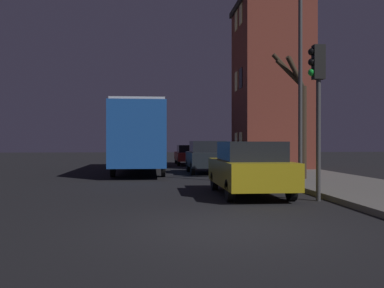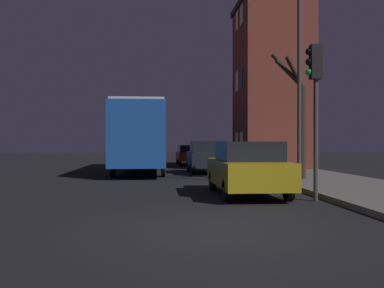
% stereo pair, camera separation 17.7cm
% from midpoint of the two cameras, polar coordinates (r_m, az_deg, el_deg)
% --- Properties ---
extents(ground_plane, '(120.00, 120.00, 0.00)m').
position_cam_midpoint_polar(ground_plane, '(7.86, 4.02, -11.09)').
color(ground_plane, black).
extents(brick_building, '(3.95, 4.60, 9.30)m').
position_cam_midpoint_polar(brick_building, '(24.76, 10.30, 7.80)').
color(brick_building, brown).
rests_on(brick_building, sidewalk).
extents(streetlamp, '(1.16, 0.39, 6.80)m').
position_cam_midpoint_polar(streetlamp, '(15.51, 12.93, 11.55)').
color(streetlamp, '#38383A').
rests_on(streetlamp, sidewalk).
extents(traffic_light, '(0.43, 0.24, 4.10)m').
position_cam_midpoint_polar(traffic_light, '(11.76, 15.94, 7.08)').
color(traffic_light, '#38383A').
rests_on(traffic_light, ground).
extents(bare_tree, '(1.43, 0.75, 4.79)m').
position_cam_midpoint_polar(bare_tree, '(16.98, 13.82, 3.86)').
color(bare_tree, '#2D2319').
rests_on(bare_tree, sidewalk).
extents(bus, '(2.43, 11.06, 3.42)m').
position_cam_midpoint_polar(bus, '(22.79, -7.11, 1.46)').
color(bus, '#194793').
rests_on(bus, ground).
extents(car_near_lane, '(1.83, 4.24, 1.57)m').
position_cam_midpoint_polar(car_near_lane, '(12.60, 7.25, -3.15)').
color(car_near_lane, olive).
rests_on(car_near_lane, ground).
extents(car_mid_lane, '(1.87, 3.82, 1.61)m').
position_cam_midpoint_polar(car_mid_lane, '(21.41, 1.81, -1.67)').
color(car_mid_lane, black).
rests_on(car_mid_lane, ground).
extents(car_far_lane, '(1.88, 4.77, 1.36)m').
position_cam_midpoint_polar(car_far_lane, '(29.81, -0.50, -1.37)').
color(car_far_lane, '#B21E19').
rests_on(car_far_lane, ground).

